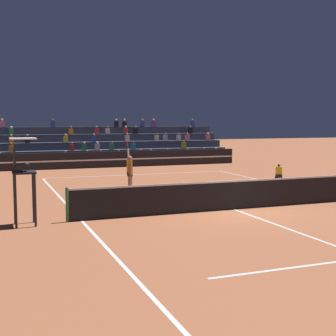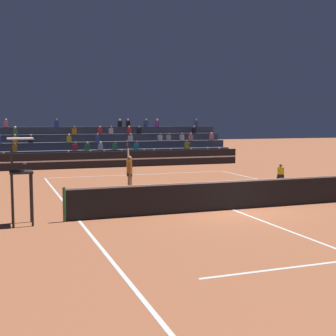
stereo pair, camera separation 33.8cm
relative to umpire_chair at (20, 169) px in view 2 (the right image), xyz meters
name	(u,v)px [view 2 (the right image)]	position (x,y,z in m)	size (l,w,h in m)	color
ground_plane	(232,210)	(7.26, 0.00, -1.72)	(120.00, 120.00, 0.00)	#AD603D
court_lines	(232,210)	(7.26, 0.00, -1.71)	(11.10, 23.90, 0.01)	white
tennis_net	(233,195)	(7.26, 0.00, -1.17)	(12.00, 0.10, 1.10)	#2D6B38
sponsor_banner_wall	(119,159)	(7.26, 16.81, -1.17)	(18.00, 0.26, 1.10)	black
bleacher_stand	(107,149)	(7.27, 20.60, -0.70)	(18.75, 4.75, 3.38)	#383D4C
umpire_chair	(20,169)	(0.00, 0.00, 0.00)	(0.76, 0.84, 2.67)	black
ball_kid_courtside	(281,173)	(13.91, 7.03, -1.39)	(0.30, 0.36, 0.84)	black
tennis_player	(129,173)	(4.65, 4.44, -0.73)	(0.38, 1.16, 2.43)	#9E7051
tennis_ball	(197,185)	(8.52, 6.08, -1.68)	(0.07, 0.07, 0.07)	#C6DB33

